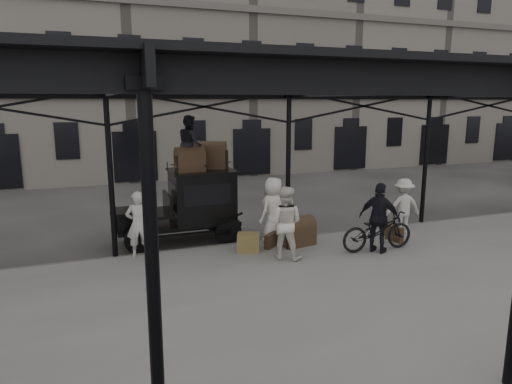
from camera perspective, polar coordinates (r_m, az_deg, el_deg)
ground at (r=12.27m, az=7.80°, el=-8.82°), size 120.00×120.00×0.00m
platform at (r=10.65m, az=12.99°, el=-11.77°), size 28.00×8.00×0.15m
canopy at (r=10.07m, az=13.26°, el=13.28°), size 22.50×9.00×4.74m
building_frontage at (r=28.80m, az=-9.67°, el=16.71°), size 64.00×8.00×14.00m
taxi at (r=13.89m, az=-8.02°, el=-1.27°), size 3.65×1.55×2.18m
porter_left at (r=12.39m, az=-14.50°, el=-3.90°), size 0.64×0.42×1.76m
porter_midleft at (r=11.84m, az=3.63°, el=-3.85°), size 1.18×1.14×1.92m
porter_centre at (r=13.29m, az=2.18°, el=-2.20°), size 1.10×0.96×1.90m
porter_official at (r=12.71m, az=15.18°, el=-3.16°), size 1.04×1.19×1.92m
porter_right at (r=14.83m, az=17.92°, el=-1.68°), size 1.20×0.81×1.72m
bicycle at (r=12.99m, az=14.92°, el=-4.67°), size 2.15×0.82×1.12m
porter_roof at (r=13.52m, az=-8.27°, el=6.07°), size 0.65×0.81×1.63m
steamer_trunk_roof_near at (r=13.42m, az=-8.28°, el=3.83°), size 0.87×0.57×0.60m
steamer_trunk_roof_far at (r=14.02m, az=-5.67°, el=4.38°), size 1.09×0.90×0.69m
steamer_trunk_platform at (r=13.12m, az=5.21°, el=-5.14°), size 1.04×0.76×0.69m
wicker_hamper at (r=12.54m, az=-0.95°, el=-6.33°), size 0.73×0.65×0.50m
suitcase_upright at (r=14.06m, az=16.90°, el=-4.99°), size 0.24×0.62×0.45m
suitcase_flat at (r=12.92m, az=1.95°, el=-6.04°), size 0.56×0.50×0.40m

